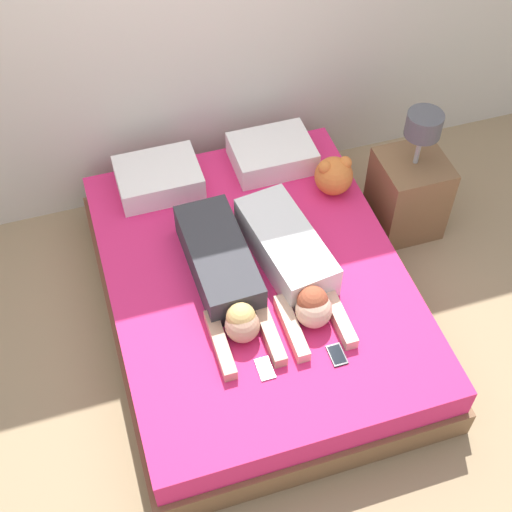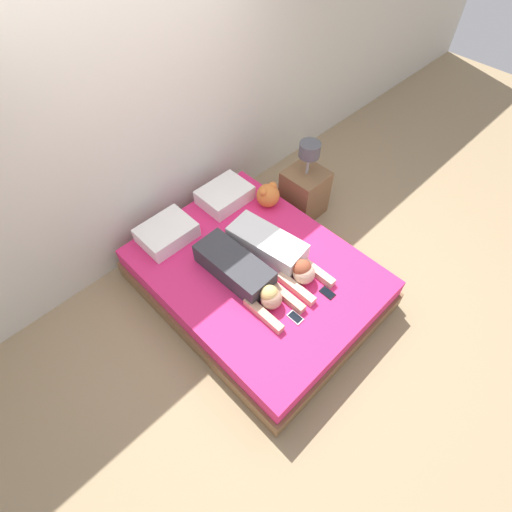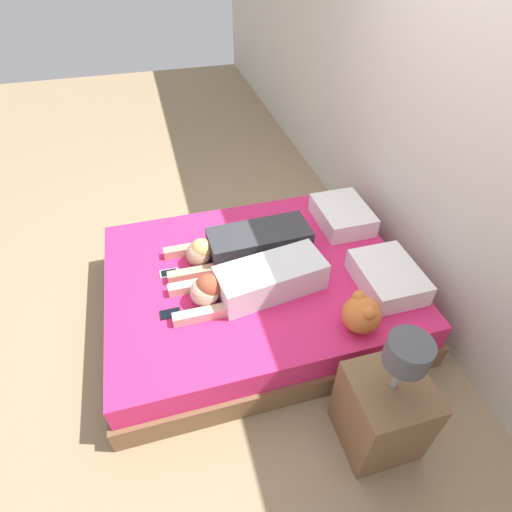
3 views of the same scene
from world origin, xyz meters
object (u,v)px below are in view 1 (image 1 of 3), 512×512
Objects in this scene: person_right at (292,262)px; bed at (256,294)px; cell_phone_left at (265,369)px; person_left at (224,273)px; cell_phone_right at (337,355)px; plush_toy at (334,175)px; nightstand at (409,190)px; pillow_head_left at (159,178)px; pillow_head_right at (272,154)px.

bed is at bearing 161.91° from person_right.
cell_phone_left reaches higher than bed.
bed is 0.66m from cell_phone_left.
cell_phone_right is at bearing -55.20° from person_left.
plush_toy is (0.65, 0.49, 0.33)m from bed.
person_right is at bearing -18.09° from bed.
cell_phone_left is 0.38m from cell_phone_right.
person_left is at bearing -148.60° from plush_toy.
plush_toy is at bearing 69.80° from cell_phone_right.
cell_phone_right is at bearing -69.90° from bed.
nightstand is at bearing 18.00° from person_left.
pillow_head_left is 2.02× the size of plush_toy.
pillow_head_right is 0.91m from nightstand.
cell_phone_left is at bearing 174.98° from cell_phone_right.
person_left is 0.39m from person_right.
nightstand reaches higher than person_right.
person_right is at bearing -129.85° from plush_toy.
nightstand is at bearing -8.84° from plush_toy.
plush_toy is at bearing 54.11° from cell_phone_left.
cell_phone_right is at bearing -95.18° from pillow_head_right.
bed is 0.96m from pillow_head_right.
pillow_head_left and pillow_head_right have the same top height.
person_right reaches higher than pillow_head_left.
pillow_head_left is 1.47m from cell_phone_left.
person_right reaches higher than cell_phone_right.
person_left is 8.24× the size of cell_phone_right.
person_left is at bearing -162.00° from nightstand.
pillow_head_right is 0.47× the size of person_left.
person_left is at bearing -172.11° from bed.
nightstand is (0.96, 0.47, -0.18)m from person_right.
pillow_head_right is at bearing 56.87° from person_left.
pillow_head_left is 1.60m from cell_phone_right.
pillow_head_left is at bearing 113.86° from bed.
cell_phone_left is at bearing -125.89° from plush_toy.
plush_toy is at bearing 171.16° from nightstand.
pillow_head_left is at bearing 164.44° from nightstand.
person_right is 1.15× the size of nightstand.
cell_phone_left is at bearing -85.12° from person_left.
person_left is at bearing -78.43° from pillow_head_left.
pillow_head_left reaches higher than bed.
pillow_head_right reaches higher than cell_phone_left.
person_left reaches higher than cell_phone_left.
pillow_head_left is 0.88m from person_left.
plush_toy is at bearing -18.72° from pillow_head_left.
pillow_head_right is at bearing 78.79° from person_right.
person_right is 0.59m from cell_phone_right.
person_right is 0.72m from plush_toy.
nightstand is at bearing 19.60° from bed.
pillow_head_left reaches higher than cell_phone_right.
person_right reaches higher than pillow_head_right.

